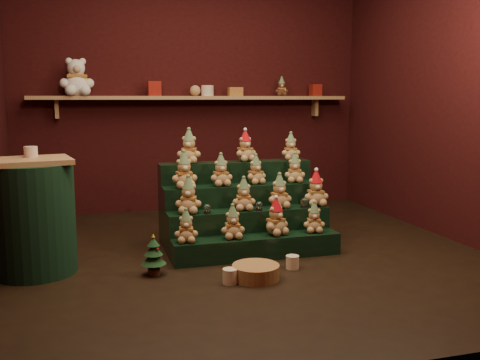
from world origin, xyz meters
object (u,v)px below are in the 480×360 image
object	(u,v)px
snow_globe_a	(207,209)
wicker_basket	(256,272)
mug_right	(292,262)
riser_tier_front	(257,247)
snow_globe_b	(259,206)
mini_christmas_tree	(154,255)
mug_left	(230,276)
snow_globe_c	(304,203)
brown_bear	(282,87)
white_bear	(76,72)
side_table	(33,217)

from	to	relation	value
snow_globe_a	wicker_basket	distance (m)	0.77
mug_right	wicker_basket	xyz separation A→B (m)	(-0.35, -0.15, 0.00)
riser_tier_front	mug_right	world-z (taller)	riser_tier_front
snow_globe_b	wicker_basket	world-z (taller)	snow_globe_b
riser_tier_front	mini_christmas_tree	xyz separation A→B (m)	(-0.87, -0.19, 0.06)
snow_globe_a	mug_left	xyz separation A→B (m)	(0.01, -0.69, -0.35)
riser_tier_front	snow_globe_a	size ratio (longest dim) A/B	17.58
snow_globe_c	brown_bear	xyz separation A→B (m)	(0.45, 1.79, 1.02)
mug_left	wicker_basket	size ratio (longest dim) A/B	0.31
snow_globe_b	mini_christmas_tree	bearing A→B (deg)	-159.34
riser_tier_front	brown_bear	distance (m)	2.54
snow_globe_b	mug_left	distance (m)	0.89
snow_globe_c	brown_bear	size ratio (longest dim) A/B	0.40
wicker_basket	white_bear	bearing A→B (deg)	116.27
riser_tier_front	wicker_basket	world-z (taller)	riser_tier_front
mug_left	snow_globe_c	bearing A→B (deg)	39.22
mug_left	riser_tier_front	bearing A→B (deg)	55.05
snow_globe_a	side_table	xyz separation A→B (m)	(-1.33, -0.05, 0.03)
side_table	mini_christmas_tree	world-z (taller)	side_table
mug_right	white_bear	size ratio (longest dim) A/B	0.21
side_table	mug_right	world-z (taller)	side_table
white_bear	brown_bear	distance (m)	2.31
snow_globe_a	mug_right	world-z (taller)	snow_globe_a
side_table	brown_bear	bearing A→B (deg)	24.67
snow_globe_c	side_table	distance (m)	2.19
snow_globe_a	mug_right	size ratio (longest dim) A/B	0.78
side_table	white_bear	distance (m)	2.20
riser_tier_front	wicker_basket	xyz separation A→B (m)	(-0.17, -0.50, -0.04)
wicker_basket	side_table	bearing A→B (deg)	158.61
mini_christmas_tree	mug_left	xyz separation A→B (m)	(0.49, -0.34, -0.10)
mini_christmas_tree	wicker_basket	distance (m)	0.77
snow_globe_b	side_table	world-z (taller)	side_table
snow_globe_c	mug_right	distance (m)	0.68
riser_tier_front	mini_christmas_tree	bearing A→B (deg)	-167.47
mini_christmas_tree	white_bear	size ratio (longest dim) A/B	0.63
mug_left	mug_right	size ratio (longest dim) A/B	1.05
side_table	mini_christmas_tree	xyz separation A→B (m)	(0.84, -0.30, -0.27)
side_table	mini_christmas_tree	bearing A→B (deg)	-29.86
riser_tier_front	mini_christmas_tree	size ratio (longest dim) A/B	4.46
snow_globe_c	side_table	xyz separation A→B (m)	(-2.19, -0.05, 0.02)
mug_right	wicker_basket	world-z (taller)	wicker_basket
mug_left	mug_right	world-z (taller)	mug_left
riser_tier_front	side_table	world-z (taller)	side_table
riser_tier_front	mug_left	bearing A→B (deg)	-124.95
brown_bear	mug_left	bearing A→B (deg)	-107.56
snow_globe_a	snow_globe_b	world-z (taller)	snow_globe_a
mug_right	mini_christmas_tree	bearing A→B (deg)	171.85
riser_tier_front	mug_left	world-z (taller)	riser_tier_front
mug_right	brown_bear	world-z (taller)	brown_bear
wicker_basket	white_bear	distance (m)	3.12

